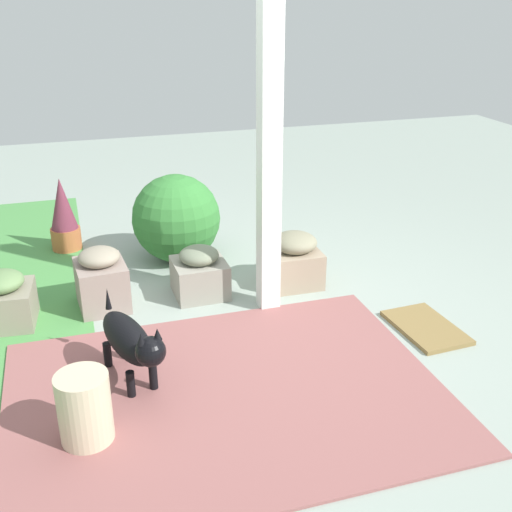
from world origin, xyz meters
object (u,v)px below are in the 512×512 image
stone_planter_near (200,273)px  terracotta_pot_spiky (64,216)px  stone_planter_far (4,300)px  ceramic_urn (85,409)px  stone_planter_nearest (294,259)px  stone_planter_mid (101,280)px  doormat (426,327)px  round_shrub (176,218)px  porch_pillar (269,158)px  dog (131,341)px

stone_planter_near → terracotta_pot_spiky: bearing=37.5°
stone_planter_near → stone_planter_far: (-0.05, 1.35, 0.01)m
terracotta_pot_spiky → ceramic_urn: bearing=-179.5°
stone_planter_nearest → ceramic_urn: bearing=131.0°
stone_planter_mid → ceramic_urn: bearing=172.4°
stone_planter_near → terracotta_pot_spiky: size_ratio=0.61×
stone_planter_mid → doormat: (-0.97, -2.02, -0.19)m
round_shrub → terracotta_pot_spiky: round_shrub is taller
ceramic_urn → terracotta_pot_spiky: bearing=0.5°
stone_planter_mid → stone_planter_far: 0.65m
round_shrub → doormat: bearing=-140.6°
stone_planter_nearest → stone_planter_mid: size_ratio=0.92×
stone_planter_mid → ceramic_urn: (-1.45, 0.19, -0.02)m
stone_planter_near → doormat: 1.64m
stone_planter_nearest → terracotta_pot_spiky: terracotta_pot_spiky is taller
stone_planter_mid → round_shrub: 0.97m
porch_pillar → terracotta_pot_spiky: bearing=41.2°
stone_planter_nearest → round_shrub: round_shrub is taller
porch_pillar → round_shrub: (1.03, 0.46, -0.72)m
round_shrub → dog: size_ratio=1.02×
stone_planter_nearest → stone_planter_far: stone_planter_nearest is taller
stone_planter_near → dog: dog is taller
stone_planter_mid → terracotta_pot_spiky: (1.18, 0.22, 0.09)m
round_shrub → terracotta_pot_spiky: (0.50, 0.88, -0.06)m
stone_planter_far → terracotta_pot_spiky: bearing=-19.0°
stone_planter_near → stone_planter_far: bearing=92.2°
stone_planter_near → terracotta_pot_spiky: (1.20, 0.92, 0.13)m
porch_pillar → stone_planter_mid: 1.46m
terracotta_pot_spiky → dog: size_ratio=0.90×
round_shrub → ceramic_urn: 2.31m
stone_planter_nearest → doormat: 1.12m
stone_planter_far → stone_planter_nearest: bearing=-89.2°
porch_pillar → stone_planter_near: size_ratio=5.62×
dog → ceramic_urn: 0.52m
stone_planter_far → terracotta_pot_spiky: terracotta_pot_spiky is taller
stone_planter_nearest → ceramic_urn: (-1.41, 1.62, -0.00)m
porch_pillar → terracotta_pot_spiky: 2.17m
dog → doormat: size_ratio=1.25×
porch_pillar → stone_planter_nearest: 0.99m
stone_planter_nearest → terracotta_pot_spiky: 2.05m
stone_planter_nearest → round_shrub: 1.07m
ceramic_urn → doormat: (0.48, -2.22, -0.18)m
terracotta_pot_spiky → stone_planter_mid: bearing=-169.6°
stone_planter_mid → terracotta_pot_spiky: terracotta_pot_spiky is taller
doormat → stone_planter_far: bearing=71.3°
stone_planter_mid → dog: size_ratio=0.63×
porch_pillar → ceramic_urn: bearing=130.1°
stone_planter_nearest → doormat: stone_planter_nearest is taller
stone_planter_near → stone_planter_far: size_ratio=0.93×
dog → stone_planter_nearest: bearing=-53.9°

